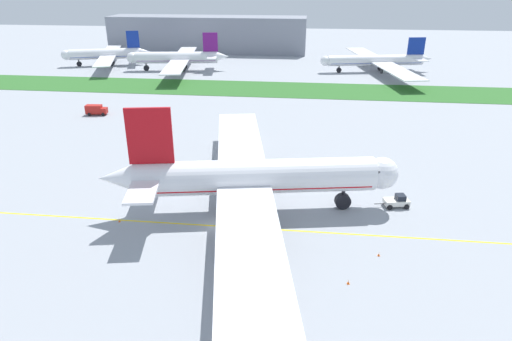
{
  "coord_description": "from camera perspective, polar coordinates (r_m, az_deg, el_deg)",
  "views": [
    {
      "loc": [
        13.97,
        -61.29,
        37.11
      ],
      "look_at": [
        5.11,
        13.98,
        4.03
      ],
      "focal_mm": 31.33,
      "sensor_mm": 36.0,
      "label": 1
    }
  ],
  "objects": [
    {
      "name": "traffic_cone_port_wing",
      "position": [
        77.12,
        -17.06,
        -6.09
      ],
      "size": [
        0.36,
        0.36,
        0.58
      ],
      "color": "#F2590C",
      "rests_on": "ground"
    },
    {
      "name": "grass_median_strip",
      "position": [
        162.09,
        1.62,
        10.35
      ],
      "size": [
        320.0,
        24.0,
        0.1
      ],
      "primitive_type": "cube",
      "color": "#2D6628",
      "rests_on": "ground"
    },
    {
      "name": "pushback_tug",
      "position": [
        81.93,
        17.57,
        -3.75
      ],
      "size": [
        6.16,
        3.21,
        2.24
      ],
      "color": "white",
      "rests_on": "ground"
    },
    {
      "name": "traffic_cone_near_nose",
      "position": [
        61.52,
        11.72,
        -13.77
      ],
      "size": [
        0.36,
        0.36,
        0.58
      ],
      "color": "#F2590C",
      "rests_on": "ground"
    },
    {
      "name": "service_truck_baggage_loader",
      "position": [
        138.66,
        -19.76,
        7.33
      ],
      "size": [
        6.19,
        3.01,
        2.87
      ],
      "color": "#B21E19",
      "rests_on": "ground"
    },
    {
      "name": "parked_airliner_far_centre",
      "position": [
        197.67,
        -9.91,
        13.98
      ],
      "size": [
        42.87,
        67.41,
        15.62
      ],
      "color": "white",
      "rests_on": "ground"
    },
    {
      "name": "ground_plane",
      "position": [
        73.0,
        -5.31,
        -7.09
      ],
      "size": [
        600.0,
        600.0,
        0.0
      ],
      "primitive_type": "plane",
      "color": "#9399A0",
      "rests_on": "ground"
    },
    {
      "name": "terminal_building",
      "position": [
        247.03,
        -6.15,
        16.92
      ],
      "size": [
        102.75,
        20.0,
        18.0
      ],
      "primitive_type": "cube",
      "color": "gray",
      "rests_on": "ground"
    },
    {
      "name": "parked_airliner_far_right",
      "position": [
        198.49,
        15.22,
        13.4
      ],
      "size": [
        47.06,
        76.57,
        13.94
      ],
      "color": "white",
      "rests_on": "ground"
    },
    {
      "name": "airliner_foreground",
      "position": [
        74.31,
        -0.56,
        -0.92
      ],
      "size": [
        49.57,
        77.76,
        18.58
      ],
      "color": "white",
      "rests_on": "ground"
    },
    {
      "name": "parked_airliner_far_left",
      "position": [
        217.22,
        -18.58,
        13.91
      ],
      "size": [
        37.28,
        58.51,
        14.82
      ],
      "color": "white",
      "rests_on": "ground"
    },
    {
      "name": "ground_crew_wingwalker_port",
      "position": [
        64.28,
        1.61,
        -10.55
      ],
      "size": [
        0.61,
        0.28,
        1.73
      ],
      "color": "black",
      "rests_on": "ground"
    },
    {
      "name": "apron_taxi_line",
      "position": [
        73.08,
        -5.3,
        -7.05
      ],
      "size": [
        280.0,
        0.36,
        0.01
      ],
      "primitive_type": "cube",
      "color": "yellow",
      "rests_on": "ground"
    },
    {
      "name": "traffic_cone_starboard_wing",
      "position": [
        67.87,
        15.42,
        -10.25
      ],
      "size": [
        0.36,
        0.36,
        0.58
      ],
      "color": "#F2590C",
      "rests_on": "ground"
    }
  ]
}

